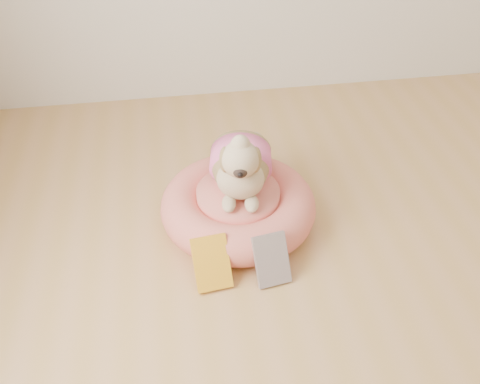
{
  "coord_description": "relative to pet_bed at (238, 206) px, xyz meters",
  "views": [
    {
      "loc": [
        -0.91,
        -0.58,
        1.54
      ],
      "look_at": [
        -0.65,
        1.06,
        0.2
      ],
      "focal_mm": 40.0,
      "sensor_mm": 36.0,
      "label": 1
    }
  ],
  "objects": [
    {
      "name": "book_white",
      "position": [
        0.07,
        -0.33,
        0.01
      ],
      "size": [
        0.15,
        0.14,
        0.18
      ],
      "primitive_type": "cube",
      "rotation": [
        -0.54,
        0.0,
        0.16
      ],
      "color": "white",
      "rests_on": "floor"
    },
    {
      "name": "book_yellow",
      "position": [
        -0.15,
        -0.32,
        0.01
      ],
      "size": [
        0.15,
        0.15,
        0.18
      ],
      "primitive_type": "cube",
      "rotation": [
        -0.62,
        0.0,
        0.11
      ],
      "color": "#FFF61A",
      "rests_on": "floor"
    },
    {
      "name": "pet_bed",
      "position": [
        0.0,
        0.0,
        0.0
      ],
      "size": [
        0.65,
        0.65,
        0.17
      ],
      "color": "#E46959",
      "rests_on": "floor"
    },
    {
      "name": "dog",
      "position": [
        0.02,
        0.03,
        0.25
      ],
      "size": [
        0.38,
        0.49,
        0.33
      ],
      "primitive_type": null,
      "rotation": [
        0.0,
        0.0,
        -0.17
      ],
      "color": "brown",
      "rests_on": "pet_bed"
    }
  ]
}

